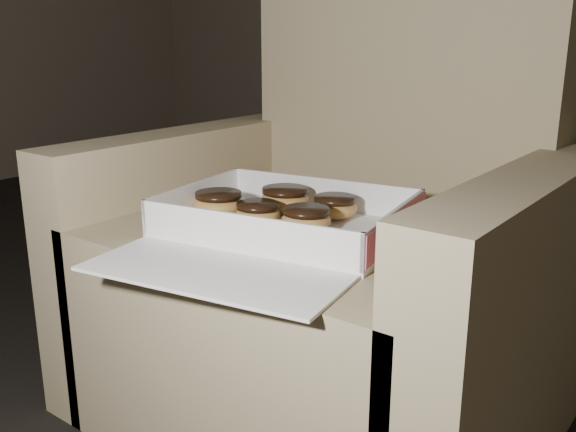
# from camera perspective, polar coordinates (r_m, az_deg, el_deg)

# --- Properties ---
(floor) EXTENTS (4.50, 4.50, 0.00)m
(floor) POSITION_cam_1_polar(r_m,az_deg,el_deg) (1.38, -21.84, -16.13)
(floor) COLOR black
(floor) RESTS_ON ground
(armchair) EXTENTS (0.82, 0.69, 0.86)m
(armchair) POSITION_cam_1_polar(r_m,az_deg,el_deg) (1.22, 3.89, -5.00)
(armchair) COLOR #8F7B5B
(armchair) RESTS_ON floor
(bakery_box) EXTENTS (0.45, 0.50, 0.07)m
(bakery_box) POSITION_cam_1_polar(r_m,az_deg,el_deg) (1.04, -0.88, -1.35)
(bakery_box) COLOR white
(bakery_box) RESTS_ON armchair
(donut_a) EXTENTS (0.08, 0.08, 0.04)m
(donut_a) POSITION_cam_1_polar(r_m,az_deg,el_deg) (1.13, 4.19, 0.86)
(donut_a) COLOR #CE9048
(donut_a) RESTS_ON bakery_box
(donut_b) EXTENTS (0.08, 0.08, 0.04)m
(donut_b) POSITION_cam_1_polar(r_m,az_deg,el_deg) (1.08, -2.71, 0.26)
(donut_b) COLOR #CE9048
(donut_b) RESTS_ON bakery_box
(donut_c) EXTENTS (0.09, 0.09, 0.04)m
(donut_c) POSITION_cam_1_polar(r_m,az_deg,el_deg) (1.14, -6.19, 1.13)
(donut_c) COLOR #CE9048
(donut_c) RESTS_ON bakery_box
(donut_d) EXTENTS (0.09, 0.09, 0.04)m
(donut_d) POSITION_cam_1_polar(r_m,az_deg,el_deg) (1.16, -0.25, 1.53)
(donut_d) COLOR #CE9048
(donut_d) RESTS_ON bakery_box
(donut_e) EXTENTS (0.08, 0.08, 0.04)m
(donut_e) POSITION_cam_1_polar(r_m,az_deg,el_deg) (1.04, 1.61, -0.29)
(donut_e) COLOR #CE9048
(donut_e) RESTS_ON bakery_box
(crumb_a) EXTENTS (0.01, 0.01, 0.00)m
(crumb_a) POSITION_cam_1_polar(r_m,az_deg,el_deg) (0.99, -4.62, -2.42)
(crumb_a) COLOR black
(crumb_a) RESTS_ON bakery_box
(crumb_b) EXTENTS (0.01, 0.01, 0.00)m
(crumb_b) POSITION_cam_1_polar(r_m,az_deg,el_deg) (0.95, 2.19, -3.30)
(crumb_b) COLOR black
(crumb_b) RESTS_ON bakery_box
(crumb_c) EXTENTS (0.01, 0.01, 0.00)m
(crumb_c) POSITION_cam_1_polar(r_m,az_deg,el_deg) (1.02, -5.97, -1.96)
(crumb_c) COLOR black
(crumb_c) RESTS_ON bakery_box
(crumb_d) EXTENTS (0.01, 0.01, 0.00)m
(crumb_d) POSITION_cam_1_polar(r_m,az_deg,el_deg) (0.97, -2.72, -2.79)
(crumb_d) COLOR black
(crumb_d) RESTS_ON bakery_box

